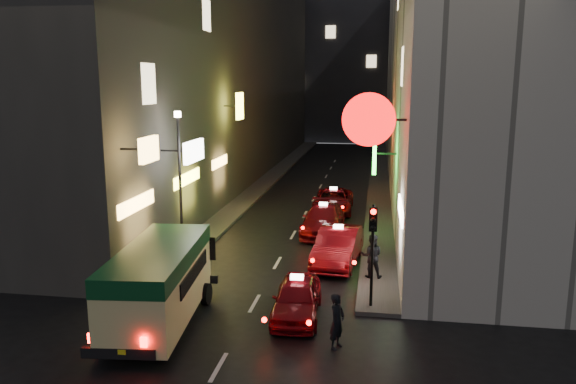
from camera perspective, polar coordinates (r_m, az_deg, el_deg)
The scene contains 14 objects.
building_left at distance 45.14m, azimuth -6.55°, elevation 12.88°, with size 7.54×52.00×18.00m.
building_right at distance 43.68m, azimuth 14.64°, elevation 12.66°, with size 8.16×52.00×18.00m.
building_far at distance 75.67m, azimuth 6.21°, elevation 13.68°, with size 30.00×10.00×22.00m, color #2F2F34.
sidewalk_left at distance 44.91m, azimuth -1.68°, elevation 1.52°, with size 1.50×52.00×0.15m, color #444240.
sidewalk_right at distance 44.13m, azimuth 9.23°, elevation 1.21°, with size 1.50×52.00×0.15m, color #444240.
minibus at distance 18.13m, azimuth -12.96°, elevation -8.37°, with size 2.66×6.13×2.56m.
taxi_near at distance 18.61m, azimuth 0.91°, elevation -10.43°, with size 2.12×4.74×1.65m.
taxi_second at distance 23.82m, azimuth 5.11°, elevation -5.22°, with size 2.81×5.79×1.95m.
taxi_third at distance 28.54m, azimuth 3.60°, elevation -2.56°, with size 2.18×5.23×1.83m.
taxi_far at distance 33.21m, azimuth 4.63°, elevation -0.71°, with size 2.05×4.90×1.72m.
pedestrian_crossing at distance 16.55m, azimuth 5.01°, elevation -12.60°, with size 0.61×0.39×1.86m, color black.
pedestrian_sidewalk at distance 21.91m, azimuth 8.51°, elevation -6.15°, with size 0.73×0.45×1.93m, color black.
traffic_light at distance 18.61m, azimuth 8.61°, elevation -4.24°, with size 0.26×0.43×3.50m.
lamp_post at distance 24.27m, azimuth -10.93°, elevation 1.79°, with size 0.28×0.28×6.22m.
Camera 1 is at (4.07, -9.48, 7.59)m, focal length 35.00 mm.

